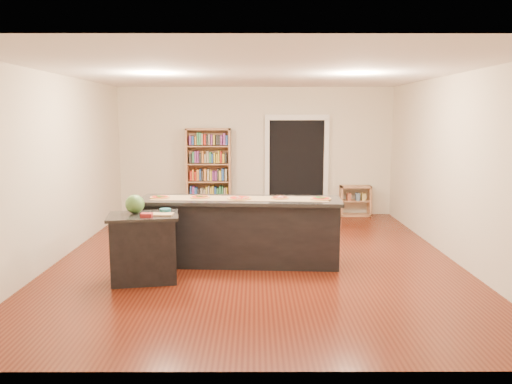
{
  "coord_description": "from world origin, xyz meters",
  "views": [
    {
      "loc": [
        -0.02,
        -7.49,
        2.16
      ],
      "look_at": [
        0.0,
        0.2,
        1.0
      ],
      "focal_mm": 35.0,
      "sensor_mm": 36.0,
      "label": 1
    }
  ],
  "objects_px": {
    "bookshelf": "(209,173)",
    "waste_bin": "(242,210)",
    "watermelon": "(135,204)",
    "low_shelf": "(355,201)",
    "side_counter": "(144,247)",
    "kitchen_island": "(240,231)"
  },
  "relations": [
    {
      "from": "kitchen_island",
      "to": "bookshelf",
      "type": "distance_m",
      "value": 3.68
    },
    {
      "from": "watermelon",
      "to": "bookshelf",
      "type": "bearing_deg",
      "value": 82.22
    },
    {
      "from": "low_shelf",
      "to": "waste_bin",
      "type": "xyz_separation_m",
      "value": [
        -2.49,
        -0.25,
        -0.16
      ]
    },
    {
      "from": "side_counter",
      "to": "bookshelf",
      "type": "xyz_separation_m",
      "value": [
        0.46,
        4.35,
        0.51
      ]
    },
    {
      "from": "low_shelf",
      "to": "watermelon",
      "type": "xyz_separation_m",
      "value": [
        -3.79,
        -4.31,
        0.69
      ]
    },
    {
      "from": "waste_bin",
      "to": "watermelon",
      "type": "distance_m",
      "value": 4.34
    },
    {
      "from": "kitchen_island",
      "to": "bookshelf",
      "type": "relative_size",
      "value": 1.54
    },
    {
      "from": "watermelon",
      "to": "low_shelf",
      "type": "bearing_deg",
      "value": 48.62
    },
    {
      "from": "side_counter",
      "to": "watermelon",
      "type": "distance_m",
      "value": 0.59
    },
    {
      "from": "bookshelf",
      "to": "waste_bin",
      "type": "xyz_separation_m",
      "value": [
        0.72,
        -0.23,
        -0.78
      ]
    },
    {
      "from": "low_shelf",
      "to": "watermelon",
      "type": "bearing_deg",
      "value": -131.38
    },
    {
      "from": "side_counter",
      "to": "bookshelf",
      "type": "height_order",
      "value": "bookshelf"
    },
    {
      "from": "side_counter",
      "to": "watermelon",
      "type": "relative_size",
      "value": 3.59
    },
    {
      "from": "kitchen_island",
      "to": "side_counter",
      "type": "height_order",
      "value": "kitchen_island"
    },
    {
      "from": "low_shelf",
      "to": "bookshelf",
      "type": "bearing_deg",
      "value": -179.51
    },
    {
      "from": "waste_bin",
      "to": "watermelon",
      "type": "relative_size",
      "value": 1.42
    },
    {
      "from": "waste_bin",
      "to": "watermelon",
      "type": "height_order",
      "value": "watermelon"
    },
    {
      "from": "bookshelf",
      "to": "low_shelf",
      "type": "xyz_separation_m",
      "value": [
        3.21,
        0.03,
        -0.63
      ]
    },
    {
      "from": "waste_bin",
      "to": "low_shelf",
      "type": "bearing_deg",
      "value": 5.81
    },
    {
      "from": "bookshelf",
      "to": "waste_bin",
      "type": "height_order",
      "value": "bookshelf"
    },
    {
      "from": "bookshelf",
      "to": "watermelon",
      "type": "xyz_separation_m",
      "value": [
        -0.58,
        -4.28,
        0.06
      ]
    },
    {
      "from": "side_counter",
      "to": "waste_bin",
      "type": "distance_m",
      "value": 4.3
    }
  ]
}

